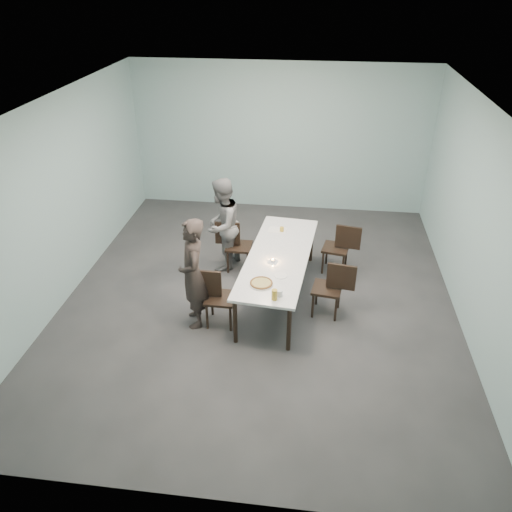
# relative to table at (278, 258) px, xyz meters

# --- Properties ---
(ground) EXTENTS (7.00, 7.00, 0.00)m
(ground) POSITION_rel_table_xyz_m (-0.28, -0.06, -0.69)
(ground) COLOR #333335
(ground) RESTS_ON ground
(room_shell) EXTENTS (6.02, 7.02, 3.01)m
(room_shell) POSITION_rel_table_xyz_m (-0.28, -0.06, 1.33)
(room_shell) COLOR #93B6B8
(room_shell) RESTS_ON ground
(table) EXTENTS (1.14, 2.67, 0.75)m
(table) POSITION_rel_table_xyz_m (0.00, 0.00, 0.00)
(table) COLOR white
(table) RESTS_ON ground
(chair_near_left) EXTENTS (0.61, 0.43, 0.87)m
(chair_near_left) POSITION_rel_table_xyz_m (-0.84, -0.77, -0.19)
(chair_near_left) COLOR black
(chair_near_left) RESTS_ON ground
(chair_far_left) EXTENTS (0.61, 0.42, 0.87)m
(chair_far_left) POSITION_rel_table_xyz_m (-0.81, 0.76, -0.19)
(chair_far_left) COLOR black
(chair_far_left) RESTS_ON ground
(chair_near_right) EXTENTS (0.64, 0.48, 0.87)m
(chair_near_right) POSITION_rel_table_xyz_m (0.83, -0.35, -0.19)
(chair_near_right) COLOR black
(chair_near_right) RESTS_ON ground
(chair_far_right) EXTENTS (0.64, 0.49, 0.87)m
(chair_far_right) POSITION_rel_table_xyz_m (0.97, 0.89, -0.19)
(chair_far_right) COLOR black
(chair_far_right) RESTS_ON ground
(diner_near) EXTENTS (0.57, 0.70, 1.66)m
(diner_near) POSITION_rel_table_xyz_m (-1.13, -0.79, 0.14)
(diner_near) COLOR black
(diner_near) RESTS_ON ground
(diner_far) EXTENTS (0.81, 0.92, 1.61)m
(diner_far) POSITION_rel_table_xyz_m (-1.02, 0.80, 0.11)
(diner_far) COLOR slate
(diner_far) RESTS_ON ground
(pizza) EXTENTS (0.34, 0.34, 0.04)m
(pizza) POSITION_rel_table_xyz_m (-0.17, -0.82, 0.08)
(pizza) COLOR white
(pizza) RESTS_ON table
(side_plate) EXTENTS (0.18, 0.18, 0.01)m
(side_plate) POSITION_rel_table_xyz_m (0.08, -0.58, 0.06)
(side_plate) COLOR white
(side_plate) RESTS_ON table
(beer_glass) EXTENTS (0.08, 0.08, 0.15)m
(beer_glass) POSITION_rel_table_xyz_m (0.04, -1.16, 0.13)
(beer_glass) COLOR gold
(beer_glass) RESTS_ON table
(water_tumbler) EXTENTS (0.08, 0.08, 0.09)m
(water_tumbler) POSITION_rel_table_xyz_m (0.10, -1.07, 0.10)
(water_tumbler) COLOR silver
(water_tumbler) RESTS_ON table
(tealight) EXTENTS (0.06, 0.06, 0.05)m
(tealight) POSITION_rel_table_xyz_m (-0.07, -0.21, 0.08)
(tealight) COLOR silver
(tealight) RESTS_ON table
(amber_tumbler) EXTENTS (0.07, 0.07, 0.08)m
(amber_tumbler) POSITION_rel_table_xyz_m (-0.02, 0.78, 0.10)
(amber_tumbler) COLOR gold
(amber_tumbler) RESTS_ON table
(menu) EXTENTS (0.32, 0.25, 0.01)m
(menu) POSITION_rel_table_xyz_m (-0.09, 0.83, 0.06)
(menu) COLOR silver
(menu) RESTS_ON table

